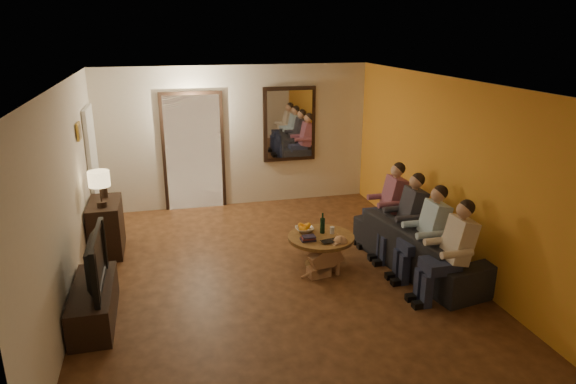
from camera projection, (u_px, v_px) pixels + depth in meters
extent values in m
cube|color=#3E2210|center=(272.00, 272.00, 7.11)|extent=(5.00, 6.00, 0.01)
cube|color=white|center=(270.00, 81.00, 6.32)|extent=(5.00, 6.00, 0.01)
cube|color=beige|center=(237.00, 137.00, 9.48)|extent=(5.00, 0.02, 2.60)
cube|color=beige|center=(355.00, 292.00, 3.95)|extent=(5.00, 0.02, 2.60)
cube|color=beige|center=(67.00, 197.00, 6.13)|extent=(0.02, 6.00, 2.60)
cube|color=beige|center=(443.00, 170.00, 7.30)|extent=(0.02, 6.00, 2.60)
cube|color=gold|center=(442.00, 170.00, 7.30)|extent=(0.01, 6.00, 2.60)
cube|color=#FFE0A5|center=(194.00, 153.00, 9.35)|extent=(1.00, 0.06, 2.10)
cube|color=black|center=(194.00, 153.00, 9.34)|extent=(1.12, 0.04, 2.22)
cube|color=silver|center=(208.00, 160.00, 9.46)|extent=(0.45, 0.03, 1.70)
cube|color=black|center=(289.00, 124.00, 9.62)|extent=(1.00, 0.05, 1.40)
cube|color=white|center=(290.00, 124.00, 9.59)|extent=(0.86, 0.02, 1.26)
cube|color=white|center=(94.00, 170.00, 8.35)|extent=(0.06, 0.85, 2.04)
cube|color=#B28C33|center=(79.00, 131.00, 7.17)|extent=(0.03, 0.28, 0.24)
cube|color=brown|center=(80.00, 131.00, 7.17)|extent=(0.01, 0.22, 0.18)
cube|color=black|center=(106.00, 227.00, 7.65)|extent=(0.45, 0.89, 0.79)
cube|color=black|center=(94.00, 303.00, 5.89)|extent=(0.45, 1.29, 0.43)
imported|color=black|center=(89.00, 261.00, 5.73)|extent=(1.10, 0.14, 0.63)
imported|color=black|center=(422.00, 246.00, 7.15)|extent=(2.37, 1.26, 0.66)
cylinder|color=brown|center=(321.00, 251.00, 7.25)|extent=(1.01, 1.01, 0.45)
imported|color=white|center=(304.00, 229.00, 7.33)|extent=(0.26, 0.26, 0.06)
cylinder|color=silver|center=(332.00, 230.00, 7.25)|extent=(0.06, 0.06, 0.10)
imported|color=black|center=(334.00, 242.00, 6.94)|extent=(0.36, 0.27, 0.03)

